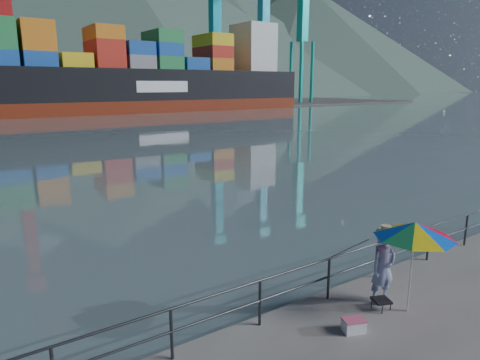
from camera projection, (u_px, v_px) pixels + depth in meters
name	position (u px, v px, depth m)	size (l,w,h in m)	color
far_dock	(37.00, 109.00, 88.48)	(200.00, 40.00, 0.40)	#514F4C
guardrail	(296.00, 289.00, 9.37)	(22.00, 0.06, 1.03)	#2D3033
mountains	(52.00, 13.00, 188.93)	(600.00, 332.80, 80.00)	#385147
port_cranes	(146.00, 30.00, 89.32)	(116.00, 28.00, 38.40)	#B0401C
container_stacks	(144.00, 93.00, 101.83)	(58.00, 8.40, 7.80)	yellow
fisherman	(383.00, 267.00, 9.69)	(0.62, 0.41, 1.71)	#2C4D8F
beach_umbrella	(415.00, 230.00, 9.06)	(2.05, 2.05, 2.07)	white
folding_stool	(381.00, 304.00, 9.53)	(0.48, 0.48, 0.24)	black
cooler_bag	(354.00, 326.00, 8.66)	(0.43, 0.29, 0.25)	white
fishing_rod	(339.00, 286.00, 10.63)	(0.02, 0.02, 2.32)	black
container_ship	(159.00, 80.00, 82.52)	(63.44, 10.57, 18.10)	maroon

